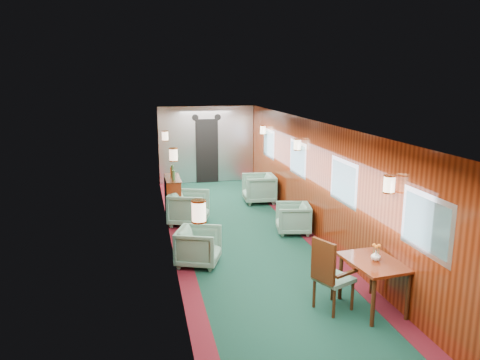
% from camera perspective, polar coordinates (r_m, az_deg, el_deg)
% --- Properties ---
extents(room, '(12.00, 12.10, 2.40)m').
position_cam_1_polar(room, '(8.93, 1.14, 1.87)').
color(room, '#0E3326').
rests_on(room, ground).
extents(bulkhead, '(2.98, 0.17, 2.39)m').
position_cam_1_polar(bulkhead, '(14.75, -4.09, 4.30)').
color(bulkhead, silver).
rests_on(bulkhead, ground).
extents(windows_right, '(0.02, 8.60, 0.80)m').
position_cam_1_polar(windows_right, '(9.64, 9.45, 1.37)').
color(windows_right, '#B2B3B9').
rests_on(windows_right, ground).
extents(wall_sconces, '(2.97, 7.97, 0.25)m').
position_cam_1_polar(wall_sconces, '(9.45, 0.37, 3.41)').
color(wall_sconces, '#FFEBC6').
rests_on(wall_sconces, ground).
extents(dining_table, '(0.79, 1.05, 0.74)m').
position_cam_1_polar(dining_table, '(7.01, 16.00, -10.36)').
color(dining_table, '#65230D').
rests_on(dining_table, ground).
extents(side_chair, '(0.63, 0.64, 1.08)m').
position_cam_1_polar(side_chair, '(6.82, 10.81, -11.00)').
color(side_chair, '#225145').
rests_on(side_chair, ground).
extents(credenza, '(0.35, 1.11, 1.27)m').
position_cam_1_polar(credenza, '(11.07, -8.20, -2.16)').
color(credenza, '#65230D').
rests_on(credenza, ground).
extents(flower_vase, '(0.17, 0.17, 0.14)m').
position_cam_1_polar(flower_vase, '(6.96, 16.24, -8.85)').
color(flower_vase, silver).
rests_on(flower_vase, dining_table).
extents(armchair_left_near, '(0.94, 0.93, 0.67)m').
position_cam_1_polar(armchair_left_near, '(8.40, -5.07, -8.08)').
color(armchair_left_near, '#225145').
rests_on(armchair_left_near, ground).
extents(armchair_left_far, '(1.06, 1.04, 0.76)m').
position_cam_1_polar(armchair_left_far, '(10.64, -6.25, -3.40)').
color(armchair_left_far, '#225145').
rests_on(armchair_left_far, ground).
extents(armchair_right_near, '(0.82, 0.81, 0.64)m').
position_cam_1_polar(armchair_right_near, '(10.07, 6.48, -4.67)').
color(armchair_right_near, '#225145').
rests_on(armchair_right_near, ground).
extents(armchair_right_far, '(0.88, 0.86, 0.75)m').
position_cam_1_polar(armchair_right_far, '(12.42, 2.32, -1.03)').
color(armchair_right_far, '#225145').
rests_on(armchair_right_far, ground).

